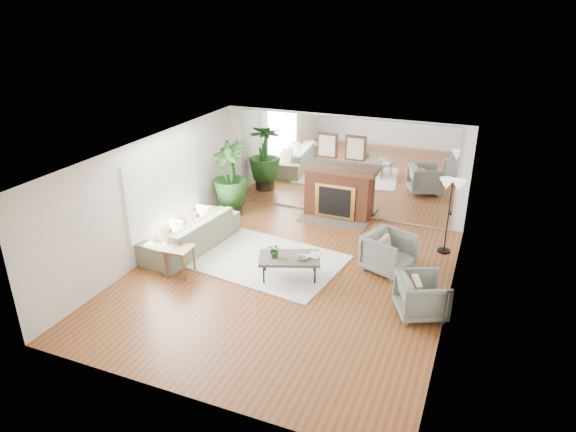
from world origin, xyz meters
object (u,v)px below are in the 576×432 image
at_px(side_table, 179,252).
at_px(fireplace, 337,192).
at_px(potted_ficus, 230,177).
at_px(sofa, 191,233).
at_px(armchair_back, 389,253).
at_px(floor_lamp, 452,190).
at_px(armchair_front, 422,296).
at_px(coffee_table, 289,259).

bearing_deg(side_table, fireplace, 62.80).
bearing_deg(side_table, potted_ficus, 99.28).
height_order(sofa, armchair_back, armchair_back).
distance_m(potted_ficus, floor_lamp, 5.22).
bearing_deg(floor_lamp, fireplace, 160.89).
distance_m(fireplace, side_table, 4.38).
bearing_deg(potted_ficus, armchair_front, -28.00).
relative_size(coffee_table, armchair_front, 1.65).
relative_size(coffee_table, sofa, 0.54).
relative_size(armchair_back, floor_lamp, 0.53).
distance_m(armchair_front, potted_ficus, 5.81).
xyz_separation_m(fireplace, potted_ficus, (-2.50, -0.82, 0.33)).
relative_size(coffee_table, potted_ficus, 0.71).
distance_m(sofa, side_table, 1.17).
relative_size(armchair_back, armchair_front, 1.08).
distance_m(coffee_table, side_table, 2.15).
height_order(coffee_table, sofa, sofa).
relative_size(sofa, potted_ficus, 1.32).
relative_size(side_table, floor_lamp, 0.35).
bearing_deg(armchair_back, fireplace, 59.35).
distance_m(sofa, armchair_front, 5.07).
bearing_deg(potted_ficus, fireplace, 18.18).
bearing_deg(sofa, floor_lamp, 116.47).
height_order(fireplace, potted_ficus, fireplace).
bearing_deg(coffee_table, sofa, 170.33).
distance_m(armchair_back, armchair_front, 1.58).
xyz_separation_m(coffee_table, side_table, (-2.05, -0.66, 0.06)).
height_order(armchair_front, side_table, armchair_front).
relative_size(coffee_table, floor_lamp, 0.81).
bearing_deg(sofa, fireplace, 145.61).
bearing_deg(potted_ficus, side_table, -80.72).
height_order(armchair_back, floor_lamp, floor_lamp).
bearing_deg(coffee_table, floor_lamp, 40.94).
relative_size(side_table, potted_ficus, 0.31).
bearing_deg(fireplace, floor_lamp, -19.11).
xyz_separation_m(fireplace, sofa, (-2.42, -2.81, -0.30)).
height_order(coffee_table, armchair_back, armchair_back).
bearing_deg(armchair_front, armchair_back, 7.69).
bearing_deg(sofa, coffee_table, 86.68).
bearing_deg(sofa, potted_ficus, -171.36).
distance_m(fireplace, armchair_front, 4.40).
relative_size(coffee_table, side_table, 2.30).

